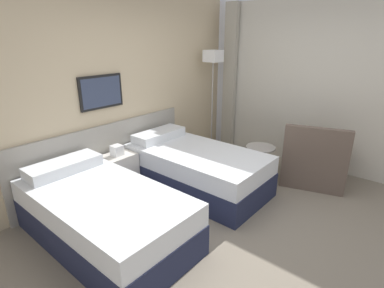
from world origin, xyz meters
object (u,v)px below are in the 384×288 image
bed_near_window (196,168)px  side_table (260,156)px  bed_near_door (104,214)px  nightstand (119,172)px  armchair (313,163)px  floor_lamp (213,66)px

bed_near_window → side_table: (0.86, -0.56, 0.06)m
bed_near_door → bed_near_window: 1.54m
bed_near_window → nightstand: bed_near_window is taller
bed_near_window → armchair: bearing=-44.3°
bed_near_door → side_table: bed_near_door is taller
bed_near_window → floor_lamp: (1.31, 0.70, 1.29)m
floor_lamp → bed_near_window: bearing=-152.0°
nightstand → side_table: nightstand is taller
bed_near_door → bed_near_window: size_ratio=1.00×
floor_lamp → side_table: bearing=-109.8°
nightstand → floor_lamp: floor_lamp is taller
nightstand → side_table: 2.10m
bed_near_door → floor_lamp: floor_lamp is taller
bed_near_door → floor_lamp: size_ratio=1.06×
bed_near_window → nightstand: (-0.77, 0.76, -0.02)m
bed_near_door → nightstand: bearing=44.8°
bed_near_door → side_table: (2.40, -0.56, 0.06)m
floor_lamp → side_table: floor_lamp is taller
floor_lamp → armchair: size_ratio=1.78×
bed_near_window → side_table: bed_near_window is taller
floor_lamp → armchair: floor_lamp is taller
bed_near_door → floor_lamp: 3.20m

